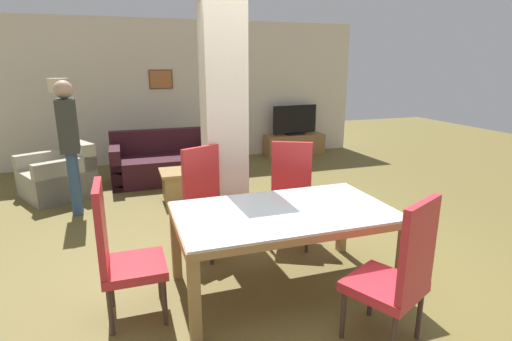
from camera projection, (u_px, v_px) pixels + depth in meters
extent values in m
plane|color=brown|center=(283.00, 287.00, 3.49)|extent=(18.00, 18.00, 0.00)
cube|color=beige|center=(185.00, 92.00, 7.82)|extent=(7.20, 0.06, 2.70)
cube|color=brown|center=(161.00, 79.00, 7.58)|extent=(0.44, 0.02, 0.36)
cube|color=#B26633|center=(161.00, 79.00, 7.56)|extent=(0.40, 0.01, 0.32)
cube|color=beige|center=(224.00, 116.00, 4.31)|extent=(0.45, 0.37, 2.70)
cube|color=#9A7345|center=(310.00, 239.00, 2.86)|extent=(1.80, 0.06, 0.06)
cube|color=#9A7345|center=(264.00, 196.00, 3.77)|extent=(1.80, 0.06, 0.06)
cube|color=#9A7345|center=(179.00, 228.00, 3.05)|extent=(0.06, 0.93, 0.06)
cube|color=#9A7345|center=(374.00, 203.00, 3.58)|extent=(0.06, 0.93, 0.06)
cube|color=silver|center=(284.00, 211.00, 3.31)|extent=(1.78, 1.03, 0.01)
cube|color=#9A7345|center=(195.00, 302.00, 2.71)|extent=(0.08, 0.08, 0.65)
cube|color=#9A7345|center=(402.00, 264.00, 3.24)|extent=(0.08, 0.08, 0.65)
cube|color=#9A7345|center=(176.00, 244.00, 3.58)|extent=(0.08, 0.08, 0.65)
cube|color=#9A7345|center=(342.00, 221.00, 4.10)|extent=(0.08, 0.08, 0.65)
cube|color=red|center=(290.00, 208.00, 4.25)|extent=(0.62, 0.62, 0.07)
cube|color=red|center=(292.00, 171.00, 4.35)|extent=(0.41, 0.24, 0.64)
cylinder|color=#43302A|center=(307.00, 235.00, 4.10)|extent=(0.04, 0.04, 0.38)
cylinder|color=#43302A|center=(270.00, 233.00, 4.15)|extent=(0.04, 0.04, 0.38)
cylinder|color=#43302A|center=(307.00, 221.00, 4.46)|extent=(0.04, 0.04, 0.38)
cylinder|color=#43302A|center=(273.00, 219.00, 4.52)|extent=(0.04, 0.04, 0.38)
cube|color=red|center=(214.00, 215.00, 4.05)|extent=(0.61, 0.61, 0.07)
cube|color=red|center=(201.00, 177.00, 4.10)|extent=(0.42, 0.23, 0.64)
cylinder|color=#43302A|center=(241.00, 235.00, 4.10)|extent=(0.04, 0.04, 0.38)
cylinder|color=#43302A|center=(211.00, 246.00, 3.85)|extent=(0.04, 0.04, 0.38)
cylinder|color=#43302A|center=(218.00, 225.00, 4.37)|extent=(0.04, 0.04, 0.38)
cylinder|color=#43302A|center=(189.00, 235.00, 4.12)|extent=(0.04, 0.04, 0.38)
cube|color=red|center=(384.00, 286.00, 2.75)|extent=(0.61, 0.61, 0.07)
cube|color=red|center=(418.00, 249.00, 2.52)|extent=(0.41, 0.24, 0.64)
cylinder|color=#43302A|center=(343.00, 314.00, 2.81)|extent=(0.04, 0.04, 0.38)
cylinder|color=#43302A|center=(371.00, 293.00, 3.07)|extent=(0.04, 0.04, 0.38)
cylinder|color=#43302A|center=(394.00, 340.00, 2.55)|extent=(0.04, 0.04, 0.38)
cylinder|color=#43302A|center=(419.00, 315.00, 2.81)|extent=(0.04, 0.04, 0.38)
cube|color=red|center=(135.00, 267.00, 3.01)|extent=(0.46, 0.46, 0.07)
cube|color=red|center=(101.00, 227.00, 2.86)|extent=(0.05, 0.44, 0.64)
cylinder|color=#43302A|center=(160.00, 277.00, 3.30)|extent=(0.04, 0.04, 0.38)
cylinder|color=#43302A|center=(165.00, 302.00, 2.95)|extent=(0.04, 0.04, 0.38)
cylinder|color=#43302A|center=(111.00, 285.00, 3.19)|extent=(0.04, 0.04, 0.38)
cylinder|color=#43302A|center=(110.00, 312.00, 2.84)|extent=(0.04, 0.04, 0.38)
cube|color=#35131C|center=(166.00, 168.00, 6.61)|extent=(1.71, 0.88, 0.42)
cube|color=#35131C|center=(162.00, 141.00, 6.82)|extent=(1.71, 0.18, 0.39)
cube|color=#35131C|center=(212.00, 159.00, 6.82)|extent=(0.16, 0.88, 0.64)
cube|color=#35131C|center=(116.00, 166.00, 6.34)|extent=(0.16, 0.88, 0.64)
cube|color=#A49D89|center=(57.00, 183.00, 5.85)|extent=(1.17, 1.19, 0.40)
cube|color=#A49D89|center=(77.00, 153.00, 5.98)|extent=(0.57, 0.88, 0.38)
cube|color=#A49D89|center=(67.00, 181.00, 5.57)|extent=(0.82, 0.52, 0.61)
cube|color=#A49D89|center=(47.00, 171.00, 6.07)|extent=(0.82, 0.52, 0.61)
cube|color=olive|center=(184.00, 172.00, 5.65)|extent=(0.66, 0.54, 0.04)
cube|color=olive|center=(184.00, 186.00, 5.71)|extent=(0.58, 0.46, 0.39)
cylinder|color=#194C23|center=(192.00, 163.00, 5.76)|extent=(0.07, 0.07, 0.16)
cylinder|color=#194C23|center=(192.00, 155.00, 5.73)|extent=(0.03, 0.03, 0.06)
cylinder|color=#B7B7BC|center=(192.00, 153.00, 5.72)|extent=(0.03, 0.03, 0.01)
cube|color=#A36C3E|center=(294.00, 144.00, 8.55)|extent=(1.27, 0.40, 0.43)
cube|color=black|center=(294.00, 134.00, 8.49)|extent=(0.42, 0.24, 0.03)
cube|color=black|center=(295.00, 119.00, 8.41)|extent=(1.01, 0.16, 0.59)
cylinder|color=#B7B7BC|center=(70.00, 177.00, 6.85)|extent=(0.29, 0.29, 0.02)
cylinder|color=#B7B7BC|center=(65.00, 135.00, 6.66)|extent=(0.04, 0.04, 1.42)
cylinder|color=beige|center=(58.00, 85.00, 6.44)|extent=(0.32, 0.32, 0.22)
cylinder|color=#304C6B|center=(75.00, 181.00, 5.22)|extent=(0.13, 0.13, 0.82)
cylinder|color=#304C6B|center=(75.00, 184.00, 5.07)|extent=(0.13, 0.13, 0.82)
cube|color=#323530|center=(68.00, 125.00, 4.95)|extent=(0.24, 0.39, 0.65)
sphere|color=tan|center=(63.00, 90.00, 4.83)|extent=(0.22, 0.22, 0.22)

